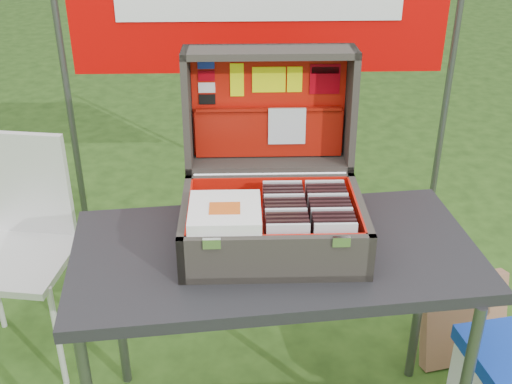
{
  "coord_description": "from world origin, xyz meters",
  "views": [
    {
      "loc": [
        -0.09,
        -1.63,
        1.9
      ],
      "look_at": [
        -0.04,
        0.1,
        0.96
      ],
      "focal_mm": 45.0,
      "sensor_mm": 36.0,
      "label": 1
    }
  ],
  "objects_px": {
    "suitcase": "(273,159)",
    "cardboard_box": "(464,320)",
    "chair": "(14,263)",
    "table": "(273,345)"
  },
  "relations": [
    {
      "from": "suitcase",
      "to": "cardboard_box",
      "type": "relative_size",
      "value": 1.47
    },
    {
      "from": "cardboard_box",
      "to": "suitcase",
      "type": "bearing_deg",
      "value": -174.1
    },
    {
      "from": "suitcase",
      "to": "chair",
      "type": "relative_size",
      "value": 0.6
    },
    {
      "from": "suitcase",
      "to": "cardboard_box",
      "type": "xyz_separation_m",
      "value": [
        0.81,
        0.28,
        -0.87
      ]
    },
    {
      "from": "table",
      "to": "suitcase",
      "type": "xyz_separation_m",
      "value": [
        -0.01,
        0.08,
        0.67
      ]
    },
    {
      "from": "chair",
      "to": "cardboard_box",
      "type": "distance_m",
      "value": 1.81
    },
    {
      "from": "suitcase",
      "to": "chair",
      "type": "distance_m",
      "value": 1.2
    },
    {
      "from": "table",
      "to": "suitcase",
      "type": "distance_m",
      "value": 0.67
    },
    {
      "from": "suitcase",
      "to": "chair",
      "type": "bearing_deg",
      "value": 160.76
    },
    {
      "from": "chair",
      "to": "cardboard_box",
      "type": "relative_size",
      "value": 2.43
    }
  ]
}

